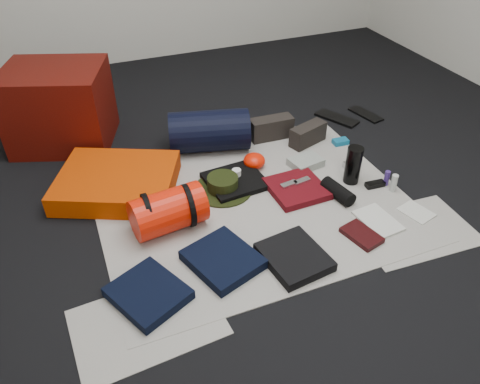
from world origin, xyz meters
name	(u,v)px	position (x,y,z in m)	size (l,w,h in m)	color
floor	(253,205)	(0.00, 0.00, -0.01)	(4.50, 4.50, 0.02)	black
newspaper_mat	(253,203)	(0.00, 0.00, 0.00)	(1.60, 1.30, 0.01)	beige
newspaper_sheet_front_left	(147,322)	(-0.70, -0.55, 0.00)	(0.58, 0.40, 0.00)	beige
newspaper_sheet_front_right	(413,230)	(0.65, -0.50, 0.00)	(0.58, 0.40, 0.00)	beige
red_cabinet	(59,107)	(-0.85, 1.04, 0.24)	(0.58, 0.48, 0.48)	#520C06
sleeping_pad	(117,182)	(-0.64, 0.38, 0.06)	(0.61, 0.50, 0.11)	#CA3A02
stuff_sack	(168,211)	(-0.46, -0.03, 0.11)	(0.21, 0.21, 0.35)	red
sack_strap_left	(148,215)	(-0.56, -0.03, 0.11)	(0.22, 0.22, 0.03)	black
sack_strap_right	(188,205)	(-0.36, -0.03, 0.11)	(0.22, 0.22, 0.03)	black
navy_duffel	(209,131)	(-0.04, 0.60, 0.13)	(0.25, 0.25, 0.48)	black
boonie_brim	(223,189)	(-0.11, 0.16, 0.01)	(0.33, 0.33, 0.01)	black
boonie_crown	(223,183)	(-0.11, 0.16, 0.05)	(0.17, 0.17, 0.07)	black
hiking_boot_left	(271,128)	(0.38, 0.58, 0.07)	(0.27, 0.10, 0.14)	black
hiking_boot_right	(308,134)	(0.56, 0.43, 0.07)	(0.25, 0.09, 0.12)	black
flip_flop_left	(337,118)	(0.91, 0.64, 0.01)	(0.11, 0.30, 0.02)	black
flip_flop_right	(366,114)	(1.13, 0.62, 0.01)	(0.09, 0.25, 0.01)	black
trousers_navy_a	(148,293)	(-0.66, -0.43, 0.03)	(0.26, 0.30, 0.05)	black
trousers_navy_b	(223,259)	(-0.31, -0.36, 0.03)	(0.27, 0.31, 0.05)	black
trousers_charcoal	(294,257)	(0.00, -0.47, 0.03)	(0.26, 0.30, 0.05)	black
black_tshirt	(235,181)	(-0.02, 0.20, 0.02)	(0.31, 0.29, 0.03)	black
red_shirt	(297,188)	(0.26, 0.00, 0.03)	(0.29, 0.29, 0.04)	#56090F
orange_stuff_sack	(254,161)	(0.14, 0.31, 0.05)	(0.13, 0.13, 0.08)	red
first_aid_pouch	(306,162)	(0.43, 0.21, 0.03)	(0.18, 0.14, 0.05)	gray
water_bottle	(353,165)	(0.59, -0.03, 0.12)	(0.09, 0.09, 0.22)	black
speaker	(338,191)	(0.44, -0.13, 0.04)	(0.08, 0.08, 0.20)	black
compact_camera	(351,164)	(0.67, 0.09, 0.02)	(0.09, 0.06, 0.04)	#BCBBC1
cyan_case	(340,142)	(0.75, 0.34, 0.02)	(0.10, 0.06, 0.03)	#0D5E85
toiletry_purple	(387,178)	(0.75, -0.13, 0.05)	(0.03, 0.03, 0.09)	#3F2579
toiletry_clear	(394,183)	(0.75, -0.19, 0.06)	(0.03, 0.03, 0.10)	#B2B7B3
paperback_book	(362,235)	(0.38, -0.45, 0.02)	(0.12, 0.19, 0.03)	black
map_booklet	(378,221)	(0.52, -0.38, 0.01)	(0.16, 0.23, 0.01)	beige
map_printout	(416,212)	(0.75, -0.40, 0.01)	(0.13, 0.16, 0.01)	beige
sunglasses	(375,184)	(0.68, -0.12, 0.02)	(0.11, 0.04, 0.03)	black
key_cluster	(166,306)	(-0.61, -0.51, 0.01)	(0.08, 0.08, 0.01)	#BCBBC1
tape_roll	(237,172)	(0.00, 0.23, 0.05)	(0.05, 0.05, 0.04)	silver
energy_bar_a	(289,184)	(0.22, 0.02, 0.05)	(0.10, 0.04, 0.01)	#BCBBC1
energy_bar_b	(302,181)	(0.30, 0.02, 0.05)	(0.10, 0.04, 0.01)	#BCBBC1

